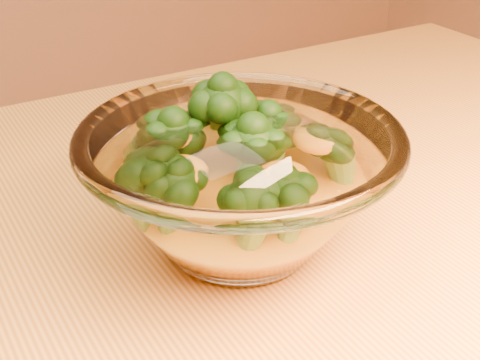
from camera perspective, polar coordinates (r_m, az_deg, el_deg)
name	(u,v)px	position (r m, az deg, el deg)	size (l,w,h in m)	color
table	(236,354)	(0.59, -0.34, -14.60)	(1.20, 0.80, 0.75)	#BB8338
glass_bowl	(240,186)	(0.51, 0.00, -0.52)	(0.24, 0.24, 0.11)	white
cheese_sauce	(240,212)	(0.52, 0.00, -2.71)	(0.14, 0.14, 0.04)	orange
broccoli_heap	(227,156)	(0.51, -1.09, 2.06)	(0.16, 0.16, 0.09)	black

